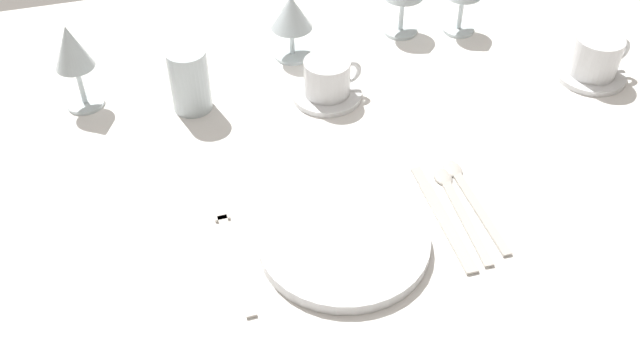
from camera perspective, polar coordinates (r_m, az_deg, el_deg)
name	(u,v)px	position (r m, az deg, el deg)	size (l,w,h in m)	color
dining_table	(305,168)	(1.26, -1.19, 0.99)	(1.80, 1.11, 0.74)	white
dinner_plate	(344,242)	(1.01, 1.89, -4.89)	(0.24, 0.24, 0.02)	white
fork_outer	(232,249)	(1.02, -6.95, -5.44)	(0.02, 0.22, 0.00)	beige
dinner_knife	(443,219)	(1.07, 9.68, -3.06)	(0.02, 0.22, 0.00)	beige
spoon_soup	(456,202)	(1.10, 10.62, -1.70)	(0.03, 0.21, 0.01)	beige
spoon_dessert	(468,193)	(1.11, 11.57, -1.02)	(0.03, 0.21, 0.01)	beige
saucer_left	(327,94)	(1.28, 0.54, 6.74)	(0.12, 0.12, 0.01)	white
coffee_cup_left	(328,77)	(1.26, 0.62, 8.10)	(0.10, 0.08, 0.06)	white
saucer_right	(590,75)	(1.42, 20.48, 7.76)	(0.13, 0.13, 0.01)	white
coffee_cup_right	(597,55)	(1.40, 20.94, 9.13)	(0.11, 0.08, 0.07)	white
wine_glass_centre	(291,16)	(1.35, -2.26, 12.77)	(0.08, 0.08, 0.12)	silver
wine_glass_right	(72,52)	(1.27, -18.93, 9.51)	(0.07, 0.07, 0.15)	silver
drink_tumbler	(190,84)	(1.25, -10.17, 7.47)	(0.07, 0.07, 0.11)	silver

